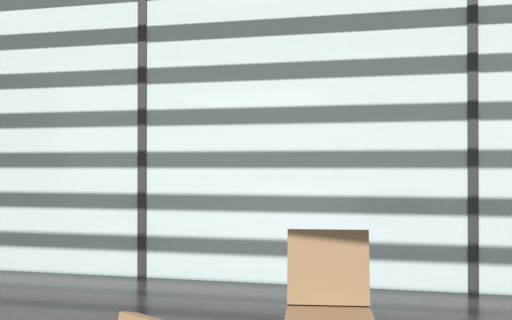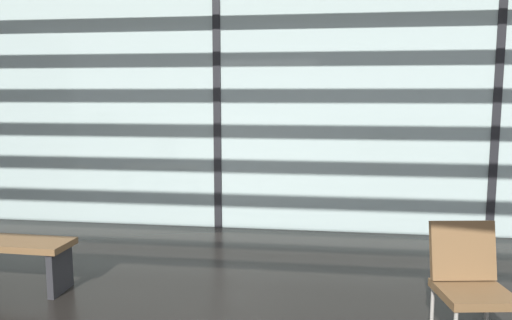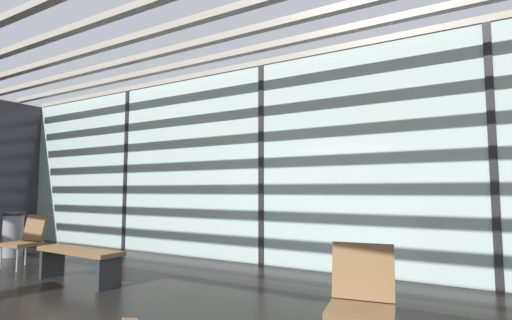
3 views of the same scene
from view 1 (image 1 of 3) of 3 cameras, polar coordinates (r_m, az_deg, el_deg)
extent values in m
cube|color=#A3B7B2|center=(7.10, -10.25, 3.83)|extent=(14.00, 0.08, 3.57)
cube|color=black|center=(7.10, -10.25, 3.83)|extent=(0.10, 0.12, 3.57)
cube|color=black|center=(6.48, 19.24, 4.26)|extent=(0.10, 0.12, 3.57)
ellipsoid|color=silver|center=(11.94, -3.41, 2.68)|extent=(12.36, 3.82, 3.82)
sphere|color=black|center=(11.94, -21.88, 4.09)|extent=(0.28, 0.28, 0.28)
sphere|color=black|center=(11.43, -18.23, 4.28)|extent=(0.28, 0.28, 0.28)
sphere|color=black|center=(10.97, -14.26, 4.47)|extent=(0.28, 0.28, 0.28)
sphere|color=black|center=(10.57, -9.96, 4.65)|extent=(0.28, 0.28, 0.28)
cube|color=brown|center=(3.59, 6.71, -14.23)|extent=(0.55, 0.55, 0.06)
cube|color=brown|center=(3.75, 6.63, -9.73)|extent=(0.50, 0.21, 0.44)
camera|label=2|loc=(1.64, -80.67, 19.96)|focal=35.27mm
camera|label=3|loc=(0.66, 39.43, 3.12)|focal=26.19mm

